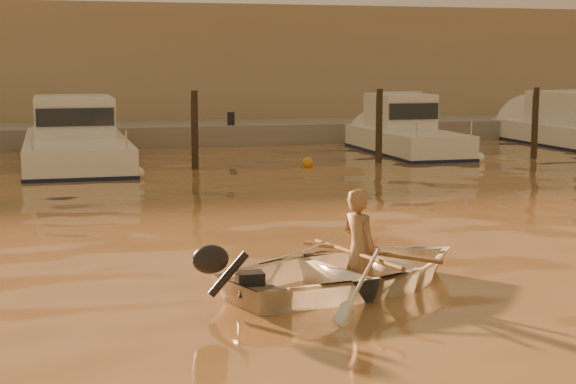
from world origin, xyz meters
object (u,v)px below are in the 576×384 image
object	(u,v)px
dinghy	(353,270)
person	(359,250)
moored_boat_2	(75,140)
moored_boat_4	(406,132)
waterfront_building	(146,70)

from	to	relation	value
dinghy	person	xyz separation A→B (m)	(0.09, 0.03, 0.23)
person	moored_boat_2	world-z (taller)	moored_boat_2
dinghy	moored_boat_4	size ratio (longest dim) A/B	0.54
dinghy	moored_boat_4	world-z (taller)	moored_boat_4
dinghy	moored_boat_4	distance (m)	16.11
moored_boat_4	waterfront_building	world-z (taller)	waterfront_building
person	waterfront_building	bearing A→B (deg)	-20.41
moored_boat_2	person	bearing A→B (deg)	-78.70
moored_boat_2	waterfront_building	distance (m)	11.57
moored_boat_2	moored_boat_4	world-z (taller)	same
dinghy	moored_boat_2	size ratio (longest dim) A/B	0.39
person	moored_boat_2	size ratio (longest dim) A/B	0.17
dinghy	moored_boat_2	distance (m)	14.88
dinghy	waterfront_building	xyz separation A→B (m)	(0.28, 25.60, 2.17)
moored_boat_2	waterfront_building	bearing A→B (deg)	74.27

